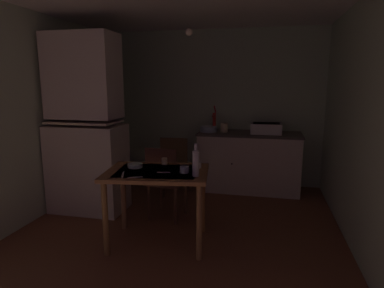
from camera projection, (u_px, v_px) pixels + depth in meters
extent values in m
plane|color=brown|center=(182.00, 225.00, 3.78)|extent=(4.55, 4.55, 0.00)
cube|color=#B4D3AE|center=(210.00, 108.00, 5.31)|extent=(3.60, 0.10, 2.42)
cube|color=beige|center=(37.00, 116.00, 3.95)|extent=(0.10, 3.65, 2.42)
cube|color=#B3CEAF|center=(362.00, 125.00, 3.17)|extent=(0.10, 3.65, 2.42)
cube|color=beige|center=(88.00, 168.00, 4.15)|extent=(0.91, 0.53, 1.09)
cube|color=silver|center=(83.00, 76.00, 3.94)|extent=(0.84, 0.45, 1.01)
cube|color=beige|center=(84.00, 122.00, 4.02)|extent=(0.82, 0.48, 0.02)
cube|color=beige|center=(249.00, 162.00, 4.96)|extent=(1.48, 0.60, 0.85)
cube|color=#4F4D45|center=(250.00, 134.00, 4.88)|extent=(1.51, 0.63, 0.03)
sphere|color=#2D2823|center=(232.00, 164.00, 4.70)|extent=(0.02, 0.02, 0.02)
cube|color=white|center=(266.00, 128.00, 4.81)|extent=(0.44, 0.34, 0.15)
cube|color=black|center=(266.00, 123.00, 4.79)|extent=(0.38, 0.28, 0.01)
cylinder|color=#B21E19|center=(214.00, 122.00, 5.01)|extent=(0.05, 0.05, 0.28)
cylinder|color=#B21E19|center=(214.00, 116.00, 4.93)|extent=(0.03, 0.12, 0.03)
cylinder|color=#B6131E|center=(215.00, 109.00, 5.03)|extent=(0.02, 0.16, 0.12)
cylinder|color=#9EB2C6|center=(209.00, 129.00, 4.95)|extent=(0.25, 0.25, 0.09)
cylinder|color=beige|center=(224.00, 128.00, 4.93)|extent=(0.11, 0.11, 0.14)
cube|color=brown|center=(157.00, 173.00, 3.24)|extent=(1.08, 0.83, 0.04)
cube|color=#E9EBCD|center=(157.00, 171.00, 3.23)|extent=(0.84, 0.65, 0.00)
cylinder|color=brown|center=(105.00, 219.00, 3.06)|extent=(0.06, 0.06, 0.72)
cylinder|color=brown|center=(199.00, 223.00, 2.98)|extent=(0.06, 0.06, 0.72)
cylinder|color=brown|center=(123.00, 198.00, 3.63)|extent=(0.06, 0.06, 0.72)
cylinder|color=brown|center=(203.00, 200.00, 3.55)|extent=(0.06, 0.06, 0.72)
cube|color=#4B2F21|center=(167.00, 182.00, 3.93)|extent=(0.44, 0.44, 0.03)
cube|color=#503023|center=(161.00, 167.00, 3.72)|extent=(0.38, 0.06, 0.43)
cylinder|color=#4B2F21|center=(186.00, 197.00, 4.08)|extent=(0.04, 0.04, 0.43)
cylinder|color=#4B2F21|center=(161.00, 194.00, 4.19)|extent=(0.04, 0.04, 0.43)
cylinder|color=#4B2F21|center=(175.00, 207.00, 3.77)|extent=(0.04, 0.04, 0.43)
cylinder|color=#4B2F21|center=(149.00, 203.00, 3.87)|extent=(0.04, 0.04, 0.43)
cube|color=#452F1E|center=(177.00, 166.00, 4.74)|extent=(0.41, 0.41, 0.03)
cube|color=#41301C|center=(174.00, 153.00, 4.51)|extent=(0.38, 0.04, 0.43)
cylinder|color=#452F1E|center=(191.00, 178.00, 4.91)|extent=(0.04, 0.04, 0.41)
cylinder|color=#452F1E|center=(169.00, 177.00, 4.97)|extent=(0.04, 0.04, 0.41)
cylinder|color=#452F1E|center=(186.00, 185.00, 4.58)|extent=(0.04, 0.04, 0.41)
cylinder|color=#452F1E|center=(163.00, 184.00, 4.64)|extent=(0.04, 0.04, 0.41)
cylinder|color=#ADD1C1|center=(135.00, 165.00, 3.36)|extent=(0.15, 0.15, 0.04)
cylinder|color=#9EB2C6|center=(184.00, 169.00, 3.16)|extent=(0.09, 0.09, 0.06)
cylinder|color=white|center=(198.00, 165.00, 3.34)|extent=(0.08, 0.08, 0.07)
cylinder|color=beige|center=(164.00, 161.00, 3.48)|extent=(0.06, 0.06, 0.07)
cylinder|color=#B7BCC1|center=(196.00, 164.00, 3.03)|extent=(0.06, 0.06, 0.24)
cylinder|color=#B7BCC1|center=(196.00, 147.00, 3.00)|extent=(0.03, 0.03, 0.07)
cube|color=silver|center=(123.00, 175.00, 3.09)|extent=(0.08, 0.19, 0.00)
cube|color=beige|center=(164.00, 172.00, 3.17)|extent=(0.13, 0.05, 0.00)
cube|color=beige|center=(135.00, 177.00, 3.01)|extent=(0.13, 0.08, 0.00)
sphere|color=#F9EFCC|center=(189.00, 32.00, 3.63)|extent=(0.08, 0.08, 0.08)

